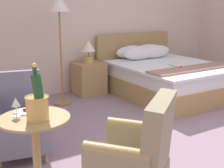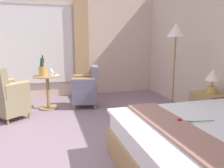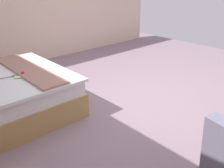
# 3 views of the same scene
# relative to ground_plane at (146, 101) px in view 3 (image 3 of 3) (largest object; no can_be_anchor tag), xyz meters

# --- Properties ---
(ground_plane) EXTENTS (7.83, 7.83, 0.00)m
(ground_plane) POSITION_rel_ground_plane_xyz_m (0.00, 0.00, 0.00)
(ground_plane) COLOR gray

